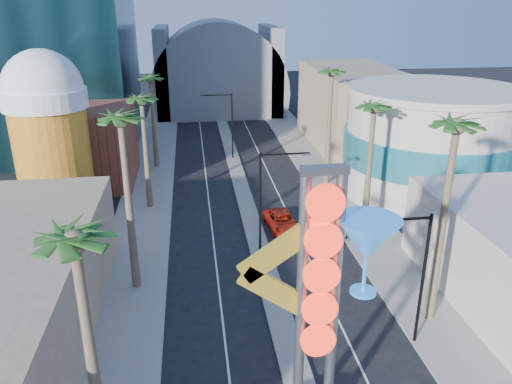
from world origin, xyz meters
name	(u,v)px	position (x,y,z in m)	size (l,w,h in m)	color
sidewalk_west	(149,188)	(-9.50, 35.00, 0.07)	(5.00, 100.00, 0.15)	gray
sidewalk_east	(328,180)	(9.50, 35.00, 0.07)	(5.00, 100.00, 0.15)	gray
median	(238,174)	(0.00, 38.00, 0.07)	(1.60, 84.00, 0.15)	gray
brick_filler_west	(84,145)	(-16.00, 38.00, 4.00)	(10.00, 10.00, 8.00)	brown
filler_east	(352,108)	(16.00, 48.00, 5.00)	(10.00, 20.00, 10.00)	#93795F
beer_mug	(49,128)	(-17.00, 30.00, 7.84)	(7.00, 7.00, 14.50)	#BB5919
turquoise_building	(430,143)	(18.00, 30.00, 5.25)	(16.60, 16.60, 10.60)	beige
canopy	(218,86)	(0.00, 72.00, 4.31)	(22.00, 16.00, 22.00)	slate
neon_sign	(338,287)	(0.82, 2.96, 7.31)	(6.53, 2.60, 12.55)	gray
streetlight_0	(268,192)	(0.55, 20.00, 4.88)	(3.79, 0.25, 8.00)	black
streetlight_1	(227,120)	(-0.55, 44.00, 4.88)	(3.79, 0.25, 8.00)	black
streetlight_2	(416,269)	(6.72, 8.00, 4.83)	(3.45, 0.25, 8.00)	black
palm_0	(76,257)	(-9.00, 2.00, 9.93)	(2.40, 2.40, 11.70)	brown
palm_1	(122,132)	(-9.00, 16.00, 10.82)	(2.40, 2.40, 12.70)	brown
palm_2	(142,107)	(-9.00, 30.00, 9.48)	(2.40, 2.40, 11.20)	brown
palm_3	(151,85)	(-9.00, 42.00, 9.48)	(2.40, 2.40, 11.20)	brown
palm_5	(455,141)	(9.00, 10.00, 11.27)	(2.40, 2.40, 13.20)	brown
palm_6	(374,116)	(9.00, 22.00, 9.93)	(2.40, 2.40, 11.70)	brown
palm_7	(332,80)	(9.00, 34.00, 10.82)	(2.40, 2.40, 12.70)	brown
red_pickup	(282,221)	(2.40, 23.76, 0.69)	(2.28, 4.95, 1.38)	#AD1F0D
pedestrian_b	(348,229)	(7.30, 21.09, 0.94)	(0.77, 0.60, 1.59)	gray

